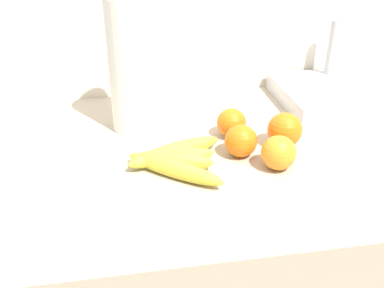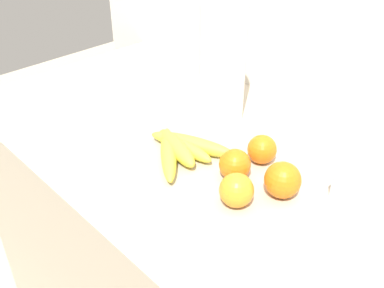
# 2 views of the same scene
# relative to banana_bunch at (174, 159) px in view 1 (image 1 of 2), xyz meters

# --- Properties ---
(wall_back) EXTENTS (2.02, 0.06, 1.30)m
(wall_back) POSITION_rel_banana_bunch_xyz_m (0.19, 0.42, -0.30)
(wall_back) COLOR silver
(wall_back) RESTS_ON ground
(banana_bunch) EXTENTS (0.21, 0.20, 0.04)m
(banana_bunch) POSITION_rel_banana_bunch_xyz_m (0.00, 0.00, 0.00)
(banana_bunch) COLOR yellow
(banana_bunch) RESTS_ON counter
(orange_back_right) EXTENTS (0.06, 0.06, 0.06)m
(orange_back_right) POSITION_rel_banana_bunch_xyz_m (0.14, 0.11, 0.01)
(orange_back_right) COLOR orange
(orange_back_right) RESTS_ON counter
(orange_center) EXTENTS (0.07, 0.07, 0.07)m
(orange_center) POSITION_rel_banana_bunch_xyz_m (0.24, 0.05, 0.02)
(orange_center) COLOR orange
(orange_center) RESTS_ON counter
(orange_far_right) EXTENTS (0.07, 0.07, 0.07)m
(orange_far_right) POSITION_rel_banana_bunch_xyz_m (0.20, -0.04, 0.02)
(orange_far_right) COLOR orange
(orange_far_right) RESTS_ON counter
(orange_back_left) EXTENTS (0.07, 0.07, 0.07)m
(orange_back_left) POSITION_rel_banana_bunch_xyz_m (0.14, 0.02, 0.01)
(orange_back_left) COLOR orange
(orange_back_left) RESTS_ON counter
(paper_towel_roll) EXTENTS (0.11, 0.11, 0.32)m
(paper_towel_roll) POSITION_rel_banana_bunch_xyz_m (-0.06, 0.19, 0.13)
(paper_towel_roll) COLOR white
(paper_towel_roll) RESTS_ON counter
(sink_basin) EXTENTS (0.32, 0.26, 0.19)m
(sink_basin) POSITION_rel_banana_bunch_xyz_m (0.47, 0.25, 0.01)
(sink_basin) COLOR #B7BABF
(sink_basin) RESTS_ON counter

